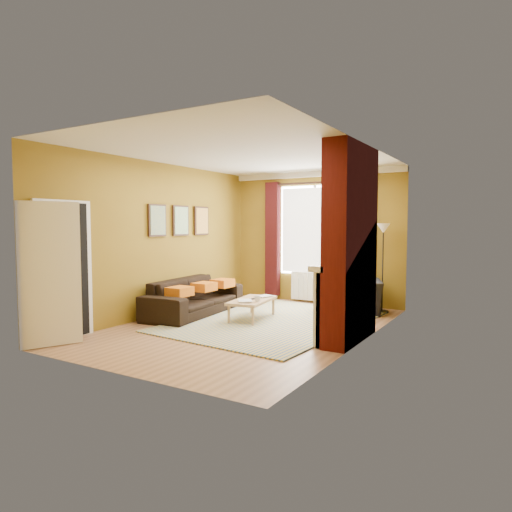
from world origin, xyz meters
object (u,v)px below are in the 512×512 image
object	(u,v)px
sofa	(195,296)
armchair	(354,297)
floor_lamp	(383,242)
wicker_stool	(325,298)
coffee_table	(252,301)

from	to	relation	value
sofa	armchair	world-z (taller)	sofa
armchair	floor_lamp	world-z (taller)	floor_lamp
armchair	floor_lamp	size ratio (longest dim) A/B	0.58
armchair	wicker_stool	bearing A→B (deg)	-28.17
coffee_table	sofa	bearing A→B (deg)	176.98
sofa	coffee_table	distance (m)	1.20
coffee_table	wicker_stool	bearing A→B (deg)	55.54
sofa	armchair	xyz separation A→B (m)	(2.54, 1.58, -0.01)
sofa	floor_lamp	size ratio (longest dim) A/B	1.34
wicker_stool	coffee_table	bearing A→B (deg)	-116.00
floor_lamp	wicker_stool	bearing A→B (deg)	-163.00
coffee_table	wicker_stool	world-z (taller)	wicker_stool
wicker_stool	floor_lamp	bearing A→B (deg)	17.00
sofa	floor_lamp	distance (m)	3.70
coffee_table	wicker_stool	size ratio (longest dim) A/B	2.58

